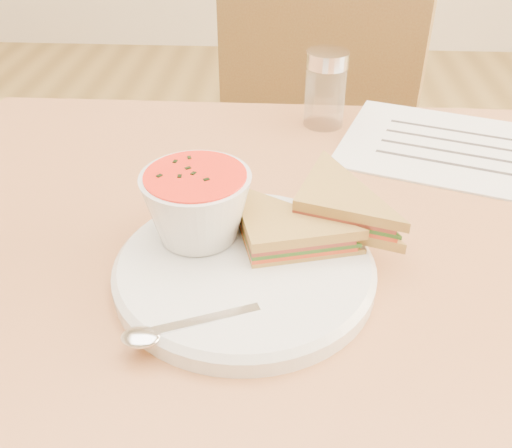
# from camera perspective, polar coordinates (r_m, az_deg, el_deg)

# --- Properties ---
(dining_table) EXTENTS (1.00, 0.70, 0.75)m
(dining_table) POSITION_cam_1_polar(r_m,az_deg,el_deg) (0.90, 4.29, -20.46)
(dining_table) COLOR brown
(dining_table) RESTS_ON floor
(chair_far) EXTENTS (0.57, 0.57, 0.99)m
(chair_far) POSITION_cam_1_polar(r_m,az_deg,el_deg) (1.16, 1.99, 2.71)
(chair_far) COLOR brown
(chair_far) RESTS_ON floor
(plate) EXTENTS (0.32, 0.32, 0.02)m
(plate) POSITION_cam_1_polar(r_m,az_deg,el_deg) (0.56, -1.15, -4.65)
(plate) COLOR silver
(plate) RESTS_ON dining_table
(soup_bowl) EXTENTS (0.13, 0.13, 0.08)m
(soup_bowl) POSITION_cam_1_polar(r_m,az_deg,el_deg) (0.57, -5.88, 1.51)
(soup_bowl) COLOR silver
(soup_bowl) RESTS_ON plate
(sandwich_half_a) EXTENTS (0.14, 0.14, 0.03)m
(sandwich_half_a) POSITION_cam_1_polar(r_m,az_deg,el_deg) (0.53, -0.42, -3.58)
(sandwich_half_a) COLOR #B88A41
(sandwich_half_a) RESTS_ON plate
(sandwich_half_b) EXTENTS (0.14, 0.14, 0.04)m
(sandwich_half_b) POSITION_cam_1_polar(r_m,az_deg,el_deg) (0.57, 3.62, 0.86)
(sandwich_half_b) COLOR #B88A41
(sandwich_half_b) RESTS_ON plate
(spoon) EXTENTS (0.17, 0.10, 0.01)m
(spoon) POSITION_cam_1_polar(r_m,az_deg,el_deg) (0.49, -5.81, -9.76)
(spoon) COLOR silver
(spoon) RESTS_ON plate
(paper_menu) EXTENTS (0.37, 0.32, 0.00)m
(paper_menu) POSITION_cam_1_polar(r_m,az_deg,el_deg) (0.84, 19.74, 7.10)
(paper_menu) COLOR white
(paper_menu) RESTS_ON dining_table
(condiment_shaker) EXTENTS (0.06, 0.06, 0.11)m
(condiment_shaker) POSITION_cam_1_polar(r_m,az_deg,el_deg) (0.85, 6.95, 13.25)
(condiment_shaker) COLOR silver
(condiment_shaker) RESTS_ON dining_table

